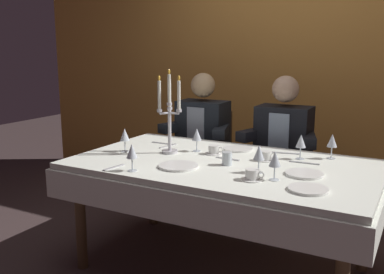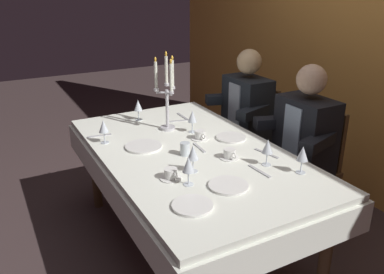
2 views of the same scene
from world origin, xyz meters
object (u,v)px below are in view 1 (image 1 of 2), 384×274
Objects in this scene: coffee_cup_2 at (214,150)px; coffee_cup_0 at (266,156)px; candelabra at (169,116)px; dinner_plate_0 at (238,149)px; seated_diner_1 at (284,139)px; dinner_plate_3 at (179,166)px; water_tumbler_0 at (227,158)px; wine_glass_1 at (125,135)px; wine_glass_5 at (197,135)px; coffee_cup_1 at (252,175)px; wine_glass_4 at (332,141)px; wine_glass_3 at (259,153)px; wine_glass_0 at (301,142)px; wine_glass_2 at (132,152)px; seated_diner_0 at (203,131)px; dinner_plate_1 at (308,189)px; wine_glass_6 at (275,160)px; dinner_plate_2 at (304,174)px; dining_table at (223,179)px.

coffee_cup_0 is at bearing 0.55° from coffee_cup_2.
dinner_plate_0 is at bearing 39.32° from candelabra.
seated_diner_1 reaches higher than coffee_cup_2.
dinner_plate_3 is 2.92× the size of water_tumbler_0.
water_tumbler_0 is at bearing 0.87° from wine_glass_1.
wine_glass_5 reaches higher than dinner_plate_3.
dinner_plate_0 is 1.58× the size of coffee_cup_2.
wine_glass_1 reaches higher than coffee_cup_1.
wine_glass_4 is (0.78, 0.65, 0.11)m from dinner_plate_3.
dinner_plate_3 is 1.48× the size of wine_glass_3.
wine_glass_3 is 0.52m from coffee_cup_2.
wine_glass_5 is (-0.24, -0.18, 0.11)m from dinner_plate_0.
wine_glass_0 is 0.25m from coffee_cup_0.
candelabra is 0.51m from wine_glass_2.
candelabra reaches higher than water_tumbler_0.
seated_diner_0 is at bearing 127.58° from coffee_cup_1.
wine_glass_0 is at bearing -30.20° from seated_diner_0.
wine_glass_4 is (-0.03, 0.72, 0.11)m from dinner_plate_1.
wine_glass_3 is 0.16m from wine_glass_6.
dinner_plate_1 is 0.61m from coffee_cup_0.
seated_diner_0 is (-0.65, 0.95, -0.05)m from water_tumbler_0.
wine_glass_1 is 0.50m from wine_glass_5.
wine_glass_3 is at bearing -161.91° from dinner_plate_2.
candelabra is 2.65× the size of dinner_plate_2.
dinner_plate_3 is at bearing -77.26° from wine_glass_5.
wine_glass_4 reaches higher than dinner_plate_3.
wine_glass_0 is at bearing 10.50° from wine_glass_5.
dinner_plate_3 is at bearing 175.22° from dinner_plate_1.
wine_glass_2 is 1.97× the size of water_tumbler_0.
dinner_plate_1 is 1.55× the size of coffee_cup_0.
dinner_plate_0 is at bearing 76.47° from dinner_plate_3.
wine_glass_6 is (0.83, -0.27, -0.14)m from candelabra.
wine_glass_0 is 0.58m from coffee_cup_2.
dinner_plate_1 is 1.25× the size of wine_glass_0.
wine_glass_0 is 1.17m from seated_diner_0.
wine_glass_1 is 0.78m from water_tumbler_0.
wine_glass_2 is 0.87m from coffee_cup_0.
coffee_cup_2 is 0.11× the size of seated_diner_0.
dinner_plate_3 is 0.41m from coffee_cup_2.
wine_glass_4 is 0.68m from seated_diner_1.
wine_glass_0 is (-0.20, 0.61, 0.11)m from dinner_plate_1.
dining_table is 14.70× the size of coffee_cup_2.
dinner_plate_0 is at bearing -44.17° from seated_diner_0.
wine_glass_4 is 1.24× the size of coffee_cup_1.
water_tumbler_0 is 0.28m from coffee_cup_0.
coffee_cup_1 is at bearing -61.28° from dinner_plate_0.
wine_glass_5 is 0.79m from seated_diner_0.
dinner_plate_3 is 0.20× the size of seated_diner_0.
wine_glass_6 is at bearing -75.73° from seated_diner_1.
seated_diner_1 is (0.13, 0.89, 0.11)m from dining_table.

